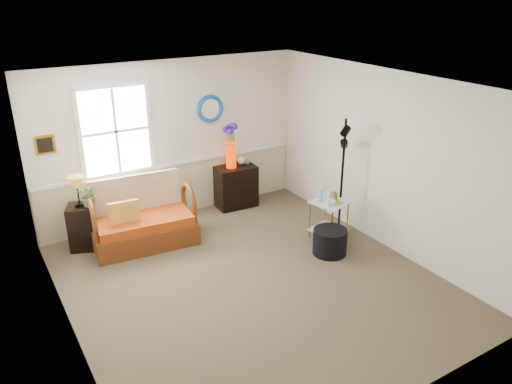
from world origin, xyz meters
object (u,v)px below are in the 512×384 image
cabinet (236,186)px  ottoman (330,241)px  side_table (329,220)px  floor_lamp (342,178)px  lamp_stand (83,227)px  loveseat (142,214)px

cabinet → ottoman: (0.34, -2.21, -0.18)m
side_table → floor_lamp: bearing=15.2°
side_table → floor_lamp: (0.28, 0.08, 0.61)m
lamp_stand → ottoman: 3.64m
lamp_stand → cabinet: 2.68m
lamp_stand → floor_lamp: (3.58, -1.58, 0.58)m
floor_lamp → ottoman: bearing=-159.1°
loveseat → cabinet: size_ratio=2.03×
lamp_stand → ottoman: lamp_stand is taller
floor_lamp → ottoman: 1.04m
floor_lamp → ottoman: size_ratio=3.71×
loveseat → cabinet: (1.87, 0.49, -0.12)m
cabinet → floor_lamp: bearing=-58.9°
lamp_stand → ottoman: bearing=-34.2°
loveseat → cabinet: 1.94m
cabinet → floor_lamp: floor_lamp is taller
loveseat → side_table: size_ratio=2.45×
loveseat → lamp_stand: 0.89m
cabinet → floor_lamp: size_ratio=0.40×
lamp_stand → cabinet: cabinet is taller
loveseat → side_table: loveseat is taller
lamp_stand → cabinet: size_ratio=0.92×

